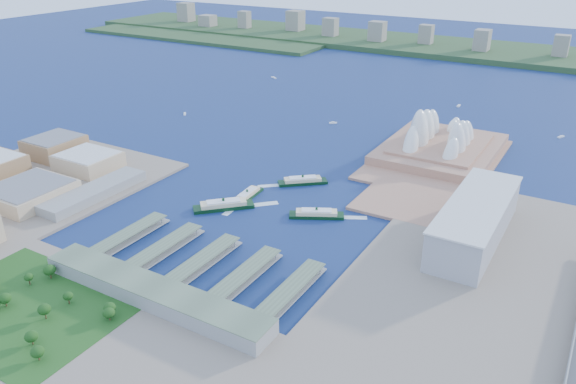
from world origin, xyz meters
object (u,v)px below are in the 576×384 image
Objects in this scene: ferry_d at (317,212)px; toaster_building at (475,221)px; ferry_a at (247,194)px; ferry_b at (303,179)px; ferry_c at (223,203)px; opera_house at (443,130)px.

toaster_building is at bearing -106.69° from ferry_d.
ferry_a is 69.34m from ferry_b.
ferry_c is at bearing -104.86° from ferry_a.
opera_house is 219.62m from toaster_building.
toaster_building is 2.56× the size of ferry_c.
ferry_b is at bearing 169.84° from toaster_building.
ferry_d reaches higher than ferry_a.
toaster_building is 146.44m from ferry_d.
ferry_a is 82.79m from ferry_d.
ferry_c is at bearing -165.47° from toaster_building.
toaster_building is 2.87× the size of ferry_b.
ferry_a is 0.92× the size of ferry_d.
toaster_building is 227.68m from ferry_a.
ferry_a is (-135.52, -226.92, -27.38)m from opera_house.
ferry_a is at bearing -55.18° from ferry_c.
toaster_building is at bearing 39.68° from ferry_b.
ferry_c is at bearing -118.57° from opera_house.
opera_house is 236.29m from ferry_d.
ferry_b is at bearing -66.55° from ferry_c.
opera_house is at bearing 114.23° from toaster_building.
ferry_b is 102.01m from ferry_c.
toaster_building reaches higher than ferry_a.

